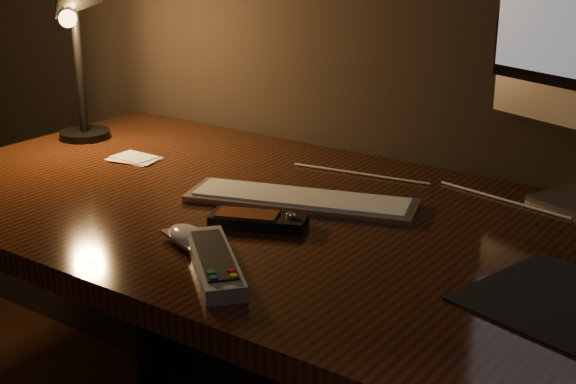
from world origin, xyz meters
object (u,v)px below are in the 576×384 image
Objects in this scene: tv_remote at (214,262)px; mouse at (189,238)px; desk_lamp at (71,26)px; media_remote at (259,220)px; desk at (342,277)px; keyboard at (301,200)px.

mouse is at bearing -167.44° from tv_remote.
mouse is 0.69m from desk_lamp.
media_remote is at bearing 90.42° from mouse.
desk is 4.27× the size of desk_lamp.
tv_remote is at bearing -97.45° from keyboard.
mouse is at bearing -131.79° from media_remote.
mouse is 0.25× the size of desk_lamp.
keyboard is at bearing 100.97° from mouse.
desk_lamp is at bearing 158.29° from keyboard.
desk is 0.78m from desk_lamp.
tv_remote reaches higher than mouse.
desk_lamp reaches higher than desk.
mouse is 0.13m from media_remote.
media_remote is at bearing -106.04° from keyboard.
tv_remote is at bearing -8.72° from mouse.
media_remote is at bearing -114.92° from desk.
mouse is (-0.04, -0.25, 0.00)m from keyboard.
keyboard is at bearing -23.56° from desk_lamp.
media_remote reaches higher than desk.
mouse is 0.57× the size of media_remote.
desk_lamp reaches higher than tv_remote.
keyboard is 2.43× the size of media_remote.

